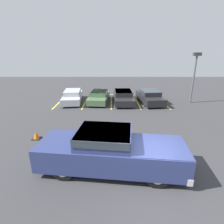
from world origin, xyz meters
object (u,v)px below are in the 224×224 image
Objects in this scene: pickup_truck at (113,150)px; parked_sedan_b at (100,96)px; light_post at (196,70)px; traffic_cone at (37,135)px; parked_sedan_d at (150,96)px; parked_sedan_a at (73,96)px; wheel_stop_curb at (113,95)px; parked_sedan_c at (124,96)px.

pickup_truck is 10.87m from parked_sedan_b.
light_post is 14.89m from traffic_cone.
light_post reaches higher than parked_sedan_d.
wheel_stop_curb is at bearing 116.93° from parked_sedan_a.
traffic_cone is at bearing -9.15° from parked_sedan_a.
parked_sedan_c reaches higher than traffic_cone.
light_post is (11.91, -0.30, 2.56)m from parked_sedan_a.
parked_sedan_c reaches higher than wheel_stop_curb.
parked_sedan_d is (5.07, -0.26, 0.06)m from parked_sedan_b.
parked_sedan_a is 7.80m from parked_sedan_d.
parked_sedan_a is 12.19m from light_post.
light_post is (6.77, -0.15, 2.57)m from parked_sedan_c.
wheel_stop_curb is at bearing -134.25° from parked_sedan_d.
parked_sedan_b is at bearing 178.30° from light_post.
traffic_cone is (-0.46, -8.04, -0.42)m from parked_sedan_a.
parked_sedan_c is (5.14, -0.15, -0.00)m from parked_sedan_a.
parked_sedan_d is 2.29× the size of wheel_stop_curb.
parked_sedan_d is (3.78, 10.53, -0.26)m from pickup_truck.
pickup_truck is 5.32m from traffic_cone.
wheel_stop_curb is at bearing 157.69° from parked_sedan_b.
parked_sedan_b is 9.30× the size of traffic_cone.
parked_sedan_d is (2.65, -0.14, 0.04)m from parked_sedan_c.
parked_sedan_a is at bearing -147.16° from wheel_stop_curb.
parked_sedan_a is 0.97× the size of parked_sedan_c.
pickup_truck is 1.32× the size of light_post.
parked_sedan_a is at bearing 86.76° from traffic_cone.
pickup_truck is 1.33× the size of parked_sedan_c.
parked_sedan_c is 9.68m from traffic_cone.
wheel_stop_curb is (-1.05, 2.79, -0.56)m from parked_sedan_c.
parked_sedan_a is 5.15m from parked_sedan_c.
parked_sedan_a reaches higher than parked_sedan_b.
parked_sedan_c is at bearing 90.31° from pickup_truck.
parked_sedan_a reaches higher than wheel_stop_curb.
light_post is (7.89, 10.52, 2.27)m from pickup_truck.
parked_sedan_a reaches higher than parked_sedan_c.
parked_sedan_a is 0.96× the size of light_post.
parked_sedan_b is (-1.30, 10.79, -0.32)m from pickup_truck.
light_post is at bearing 83.89° from parked_sedan_d.
traffic_cone is at bearing -52.72° from parked_sedan_d.
pickup_truck is 1.37× the size of parked_sedan_a.
light_post reaches higher than parked_sedan_b.
pickup_truck reaches higher than wheel_stop_curb.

